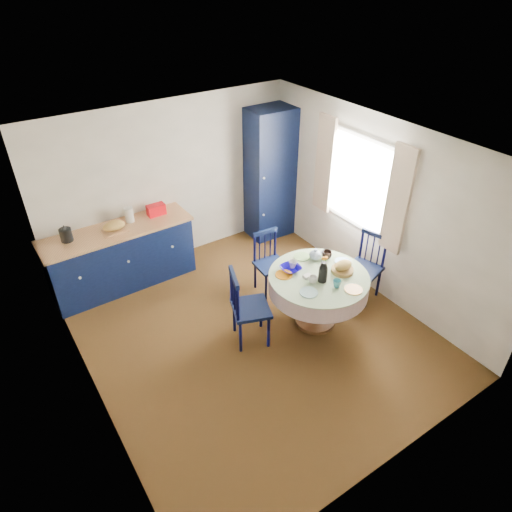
{
  "coord_description": "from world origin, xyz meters",
  "views": [
    {
      "loc": [
        -2.41,
        -3.68,
        4.18
      ],
      "look_at": [
        0.18,
        0.2,
        1.03
      ],
      "focal_mm": 32.0,
      "sensor_mm": 36.0,
      "label": 1
    }
  ],
  "objects_px": {
    "pantry_cabinet": "(270,174)",
    "dining_table": "(319,283)",
    "kitchen_counter": "(121,256)",
    "mug_b": "(337,284)",
    "cobalt_bowl": "(291,269)",
    "mug_a": "(313,279)",
    "chair_far": "(270,262)",
    "mug_d": "(293,264)",
    "mug_c": "(327,255)",
    "chair_right": "(365,266)",
    "chair_left": "(247,307)"
  },
  "relations": [
    {
      "from": "chair_right",
      "to": "mug_d",
      "type": "distance_m",
      "value": 1.18
    },
    {
      "from": "pantry_cabinet",
      "to": "cobalt_bowl",
      "type": "height_order",
      "value": "pantry_cabinet"
    },
    {
      "from": "chair_right",
      "to": "cobalt_bowl",
      "type": "relative_size",
      "value": 3.83
    },
    {
      "from": "chair_far",
      "to": "mug_b",
      "type": "relative_size",
      "value": 8.8
    },
    {
      "from": "dining_table",
      "to": "cobalt_bowl",
      "type": "relative_size",
      "value": 4.96
    },
    {
      "from": "pantry_cabinet",
      "to": "cobalt_bowl",
      "type": "distance_m",
      "value": 2.3
    },
    {
      "from": "pantry_cabinet",
      "to": "mug_d",
      "type": "height_order",
      "value": "pantry_cabinet"
    },
    {
      "from": "dining_table",
      "to": "chair_far",
      "type": "height_order",
      "value": "dining_table"
    },
    {
      "from": "kitchen_counter",
      "to": "cobalt_bowl",
      "type": "distance_m",
      "value": 2.54
    },
    {
      "from": "pantry_cabinet",
      "to": "chair_far",
      "type": "xyz_separation_m",
      "value": [
        -0.95,
        -1.35,
        -0.62
      ]
    },
    {
      "from": "dining_table",
      "to": "cobalt_bowl",
      "type": "xyz_separation_m",
      "value": [
        -0.24,
        0.29,
        0.15
      ]
    },
    {
      "from": "pantry_cabinet",
      "to": "chair_right",
      "type": "height_order",
      "value": "pantry_cabinet"
    },
    {
      "from": "mug_b",
      "to": "mug_c",
      "type": "relative_size",
      "value": 0.78
    },
    {
      "from": "dining_table",
      "to": "chair_left",
      "type": "xyz_separation_m",
      "value": [
        -0.93,
        0.23,
        -0.12
      ]
    },
    {
      "from": "mug_c",
      "to": "chair_left",
      "type": "bearing_deg",
      "value": -179.15
    },
    {
      "from": "cobalt_bowl",
      "to": "dining_table",
      "type": "bearing_deg",
      "value": -50.6
    },
    {
      "from": "mug_a",
      "to": "mug_c",
      "type": "xyz_separation_m",
      "value": [
        0.49,
        0.31,
        0.01
      ]
    },
    {
      "from": "dining_table",
      "to": "mug_b",
      "type": "xyz_separation_m",
      "value": [
        0.02,
        -0.29,
        0.17
      ]
    },
    {
      "from": "mug_a",
      "to": "chair_far",
      "type": "bearing_deg",
      "value": 86.62
    },
    {
      "from": "mug_a",
      "to": "mug_b",
      "type": "height_order",
      "value": "mug_b"
    },
    {
      "from": "dining_table",
      "to": "mug_c",
      "type": "distance_m",
      "value": 0.45
    },
    {
      "from": "mug_c",
      "to": "cobalt_bowl",
      "type": "distance_m",
      "value": 0.57
    },
    {
      "from": "mug_a",
      "to": "mug_d",
      "type": "xyz_separation_m",
      "value": [
        -0.01,
        0.39,
        0.01
      ]
    },
    {
      "from": "cobalt_bowl",
      "to": "chair_far",
      "type": "bearing_deg",
      "value": 78.18
    },
    {
      "from": "mug_a",
      "to": "chair_left",
      "type": "bearing_deg",
      "value": 159.48
    },
    {
      "from": "mug_c",
      "to": "mug_a",
      "type": "bearing_deg",
      "value": -147.92
    },
    {
      "from": "kitchen_counter",
      "to": "cobalt_bowl",
      "type": "relative_size",
      "value": 8.23
    },
    {
      "from": "kitchen_counter",
      "to": "cobalt_bowl",
      "type": "bearing_deg",
      "value": -52.19
    },
    {
      "from": "mug_d",
      "to": "pantry_cabinet",
      "type": "bearing_deg",
      "value": 62.46
    },
    {
      "from": "kitchen_counter",
      "to": "cobalt_bowl",
      "type": "height_order",
      "value": "kitchen_counter"
    },
    {
      "from": "pantry_cabinet",
      "to": "mug_b",
      "type": "relative_size",
      "value": 20.75
    },
    {
      "from": "mug_a",
      "to": "mug_d",
      "type": "height_order",
      "value": "mug_d"
    },
    {
      "from": "pantry_cabinet",
      "to": "dining_table",
      "type": "height_order",
      "value": "pantry_cabinet"
    },
    {
      "from": "mug_d",
      "to": "cobalt_bowl",
      "type": "xyz_separation_m",
      "value": [
        -0.06,
        -0.04,
        -0.02
      ]
    },
    {
      "from": "chair_far",
      "to": "cobalt_bowl",
      "type": "xyz_separation_m",
      "value": [
        -0.14,
        -0.65,
        0.33
      ]
    },
    {
      "from": "chair_right",
      "to": "cobalt_bowl",
      "type": "height_order",
      "value": "chair_right"
    },
    {
      "from": "dining_table",
      "to": "cobalt_bowl",
      "type": "distance_m",
      "value": 0.4
    },
    {
      "from": "kitchen_counter",
      "to": "mug_b",
      "type": "height_order",
      "value": "kitchen_counter"
    },
    {
      "from": "chair_left",
      "to": "mug_a",
      "type": "distance_m",
      "value": 0.87
    },
    {
      "from": "chair_left",
      "to": "chair_right",
      "type": "relative_size",
      "value": 1.06
    },
    {
      "from": "chair_left",
      "to": "mug_b",
      "type": "xyz_separation_m",
      "value": [
        0.96,
        -0.52,
        0.29
      ]
    },
    {
      "from": "chair_left",
      "to": "chair_right",
      "type": "distance_m",
      "value": 1.88
    },
    {
      "from": "chair_right",
      "to": "mug_b",
      "type": "height_order",
      "value": "chair_right"
    },
    {
      "from": "chair_right",
      "to": "pantry_cabinet",
      "type": "bearing_deg",
      "value": 165.99
    },
    {
      "from": "pantry_cabinet",
      "to": "chair_left",
      "type": "height_order",
      "value": "pantry_cabinet"
    },
    {
      "from": "pantry_cabinet",
      "to": "dining_table",
      "type": "xyz_separation_m",
      "value": [
        -0.85,
        -2.29,
        -0.45
      ]
    },
    {
      "from": "cobalt_bowl",
      "to": "mug_a",
      "type": "bearing_deg",
      "value": -77.32
    },
    {
      "from": "kitchen_counter",
      "to": "mug_d",
      "type": "xyz_separation_m",
      "value": [
        1.64,
        -1.92,
        0.34
      ]
    },
    {
      "from": "kitchen_counter",
      "to": "mug_a",
      "type": "distance_m",
      "value": 2.86
    },
    {
      "from": "cobalt_bowl",
      "to": "kitchen_counter",
      "type": "bearing_deg",
      "value": 128.67
    }
  ]
}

